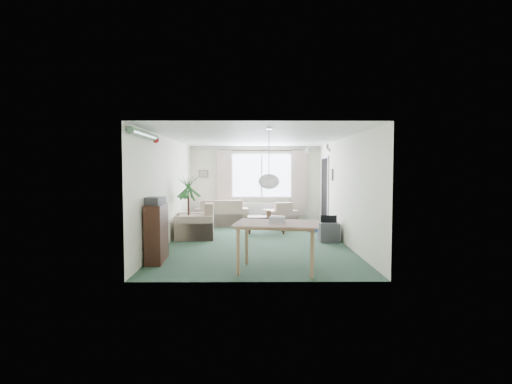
{
  "coord_description": "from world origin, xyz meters",
  "views": [
    {
      "loc": [
        -0.08,
        -9.15,
        1.69
      ],
      "look_at": [
        0.0,
        0.3,
        1.15
      ],
      "focal_mm": 28.0,
      "sensor_mm": 36.0,
      "label": 1
    }
  ],
  "objects_px": {
    "armchair_left": "(195,221)",
    "dining_table": "(277,247)",
    "tv_cube": "(329,232)",
    "pet_bed": "(316,229)",
    "houseplant": "(188,206)",
    "armchair_corner": "(280,214)",
    "coffee_table": "(266,225)",
    "bookshelf": "(157,233)",
    "sofa": "(222,213)"
  },
  "relations": [
    {
      "from": "sofa",
      "to": "tv_cube",
      "type": "xyz_separation_m",
      "value": [
        2.71,
        -2.65,
        -0.17
      ]
    },
    {
      "from": "coffee_table",
      "to": "houseplant",
      "type": "distance_m",
      "value": 2.16
    },
    {
      "from": "armchair_left",
      "to": "coffee_table",
      "type": "height_order",
      "value": "armchair_left"
    },
    {
      "from": "armchair_corner",
      "to": "coffee_table",
      "type": "xyz_separation_m",
      "value": [
        -0.44,
        -1.07,
        -0.15
      ]
    },
    {
      "from": "sofa",
      "to": "bookshelf",
      "type": "relative_size",
      "value": 1.49
    },
    {
      "from": "tv_cube",
      "to": "armchair_left",
      "type": "bearing_deg",
      "value": 171.95
    },
    {
      "from": "armchair_left",
      "to": "dining_table",
      "type": "relative_size",
      "value": 0.76
    },
    {
      "from": "sofa",
      "to": "tv_cube",
      "type": "bearing_deg",
      "value": 131.59
    },
    {
      "from": "bookshelf",
      "to": "houseplant",
      "type": "bearing_deg",
      "value": 83.05
    },
    {
      "from": "bookshelf",
      "to": "armchair_left",
      "type": "bearing_deg",
      "value": 79.6
    },
    {
      "from": "armchair_corner",
      "to": "pet_bed",
      "type": "relative_size",
      "value": 1.57
    },
    {
      "from": "armchair_left",
      "to": "houseplant",
      "type": "distance_m",
      "value": 0.39
    },
    {
      "from": "armchair_corner",
      "to": "dining_table",
      "type": "distance_m",
      "value": 5.06
    },
    {
      "from": "bookshelf",
      "to": "sofa",
      "type": "bearing_deg",
      "value": 77.27
    },
    {
      "from": "coffee_table",
      "to": "sofa",
      "type": "bearing_deg",
      "value": 132.99
    },
    {
      "from": "tv_cube",
      "to": "pet_bed",
      "type": "distance_m",
      "value": 1.59
    },
    {
      "from": "armchair_corner",
      "to": "dining_table",
      "type": "bearing_deg",
      "value": 69.14
    },
    {
      "from": "armchair_left",
      "to": "dining_table",
      "type": "height_order",
      "value": "armchair_left"
    },
    {
      "from": "pet_bed",
      "to": "houseplant",
      "type": "bearing_deg",
      "value": -161.46
    },
    {
      "from": "armchair_corner",
      "to": "bookshelf",
      "type": "relative_size",
      "value": 0.79
    },
    {
      "from": "bookshelf",
      "to": "tv_cube",
      "type": "xyz_separation_m",
      "value": [
        3.54,
        1.99,
        -0.3
      ]
    },
    {
      "from": "armchair_left",
      "to": "coffee_table",
      "type": "xyz_separation_m",
      "value": [
        1.78,
        0.79,
        -0.21
      ]
    },
    {
      "from": "sofa",
      "to": "houseplant",
      "type": "relative_size",
      "value": 1.0
    },
    {
      "from": "coffee_table",
      "to": "pet_bed",
      "type": "bearing_deg",
      "value": 12.86
    },
    {
      "from": "coffee_table",
      "to": "houseplant",
      "type": "height_order",
      "value": "houseplant"
    },
    {
      "from": "coffee_table",
      "to": "dining_table",
      "type": "xyz_separation_m",
      "value": [
        0.04,
        -3.97,
        0.17
      ]
    },
    {
      "from": "coffee_table",
      "to": "dining_table",
      "type": "bearing_deg",
      "value": -89.38
    },
    {
      "from": "sofa",
      "to": "armchair_corner",
      "type": "distance_m",
      "value": 1.75
    },
    {
      "from": "houseplant",
      "to": "sofa",
      "type": "bearing_deg",
      "value": 73.5
    },
    {
      "from": "sofa",
      "to": "bookshelf",
      "type": "distance_m",
      "value": 4.71
    },
    {
      "from": "coffee_table",
      "to": "dining_table",
      "type": "height_order",
      "value": "dining_table"
    },
    {
      "from": "armchair_corner",
      "to": "houseplant",
      "type": "height_order",
      "value": "houseplant"
    },
    {
      "from": "bookshelf",
      "to": "houseplant",
      "type": "xyz_separation_m",
      "value": [
        0.19,
        2.46,
        0.26
      ]
    },
    {
      "from": "tv_cube",
      "to": "dining_table",
      "type": "bearing_deg",
      "value": -116.62
    },
    {
      "from": "houseplant",
      "to": "armchair_corner",
      "type": "bearing_deg",
      "value": 38.27
    },
    {
      "from": "armchair_corner",
      "to": "pet_bed",
      "type": "xyz_separation_m",
      "value": [
        0.93,
        -0.76,
        -0.32
      ]
    },
    {
      "from": "sofa",
      "to": "houseplant",
      "type": "height_order",
      "value": "houseplant"
    },
    {
      "from": "armchair_left",
      "to": "dining_table",
      "type": "xyz_separation_m",
      "value": [
        1.82,
        -3.18,
        -0.04
      ]
    },
    {
      "from": "sofa",
      "to": "pet_bed",
      "type": "distance_m",
      "value": 2.88
    },
    {
      "from": "armchair_corner",
      "to": "coffee_table",
      "type": "relative_size",
      "value": 0.84
    },
    {
      "from": "dining_table",
      "to": "tv_cube",
      "type": "height_order",
      "value": "dining_table"
    },
    {
      "from": "bookshelf",
      "to": "dining_table",
      "type": "relative_size",
      "value": 0.83
    },
    {
      "from": "sofa",
      "to": "coffee_table",
      "type": "height_order",
      "value": "sofa"
    },
    {
      "from": "armchair_corner",
      "to": "pet_bed",
      "type": "height_order",
      "value": "armchair_corner"
    },
    {
      "from": "sofa",
      "to": "armchair_left",
      "type": "distance_m",
      "value": 2.23
    },
    {
      "from": "sofa",
      "to": "pet_bed",
      "type": "bearing_deg",
      "value": 154.05
    },
    {
      "from": "armchair_left",
      "to": "pet_bed",
      "type": "distance_m",
      "value": 3.36
    },
    {
      "from": "armchair_left",
      "to": "houseplant",
      "type": "relative_size",
      "value": 0.61
    },
    {
      "from": "coffee_table",
      "to": "pet_bed",
      "type": "relative_size",
      "value": 1.86
    },
    {
      "from": "armchair_left",
      "to": "pet_bed",
      "type": "xyz_separation_m",
      "value": [
        3.15,
        1.11,
        -0.38
      ]
    }
  ]
}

